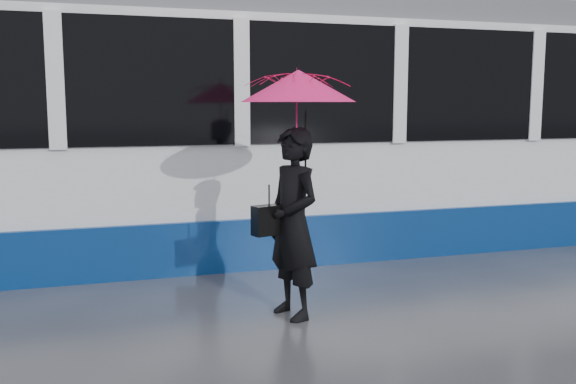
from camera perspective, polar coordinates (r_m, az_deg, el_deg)
name	(u,v)px	position (r m, az deg, el deg)	size (l,w,h in m)	color
ground	(276,302)	(6.50, -1.11, -9.73)	(90.00, 90.00, 0.00)	#2A2A2F
rails	(224,248)	(8.84, -5.67, -4.97)	(34.00, 1.51, 0.02)	#3F3D38
tram	(257,128)	(8.74, -2.77, 5.69)	(26.00, 2.56, 3.35)	white
woman	(293,224)	(5.86, 0.44, -2.82)	(0.64, 0.42, 1.75)	black
umbrella	(298,108)	(5.78, 0.93, 7.44)	(1.28, 1.28, 1.18)	#EA1350
handbag	(269,220)	(5.81, -1.69, -2.49)	(0.34, 0.22, 0.45)	black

